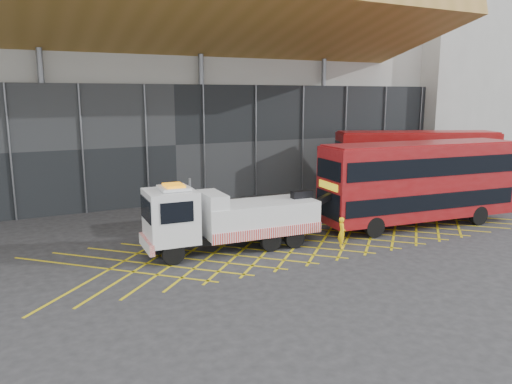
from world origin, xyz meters
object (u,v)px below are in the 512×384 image
worker (342,232)px  recovery_truck (227,218)px  bus_towed (419,180)px  bus_second (416,160)px

worker → recovery_truck: bearing=91.1°
bus_towed → bus_second: 9.27m
recovery_truck → bus_second: size_ratio=0.86×
bus_second → worker: (-12.74, -8.13, -1.86)m
recovery_truck → bus_towed: size_ratio=0.84×
recovery_truck → bus_second: (17.88, 6.00, 1.02)m
bus_towed → bus_second: (6.41, 6.70, -0.01)m
bus_second → worker: 15.23m
recovery_truck → worker: recovery_truck is taller
bus_towed → worker: size_ratio=7.84×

